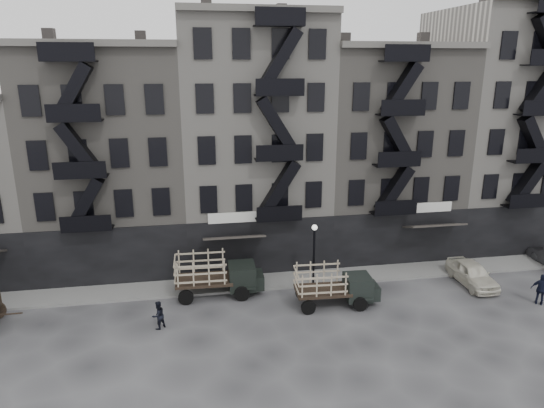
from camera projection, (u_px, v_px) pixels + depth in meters
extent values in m
plane|color=#38383A|center=(275.00, 309.00, 28.81)|extent=(140.00, 140.00, 0.00)
cube|color=slate|center=(265.00, 281.00, 32.34)|extent=(55.00, 2.50, 0.15)
cube|color=slate|center=(113.00, 159.00, 34.53)|extent=(10.00, 10.00, 15.00)
cube|color=black|center=(110.00, 257.00, 31.40)|extent=(10.00, 0.35, 4.00)
cube|color=#595651|center=(87.00, 43.00, 27.49)|extent=(10.00, 0.50, 0.40)
cube|color=#4C4744|center=(54.00, 39.00, 31.76)|extent=(0.70, 0.70, 1.20)
cube|color=#4C4744|center=(140.00, 40.00, 32.65)|extent=(0.70, 0.70, 1.20)
cube|color=#ABA69D|center=(252.00, 141.00, 35.87)|extent=(10.00, 10.00, 17.00)
cube|color=black|center=(262.00, 247.00, 33.02)|extent=(10.00, 0.35, 4.00)
cube|color=#595651|center=(261.00, 8.00, 28.55)|extent=(10.00, 0.50, 0.40)
cube|color=#4C4744|center=(206.00, 9.00, 32.82)|extent=(0.70, 0.70, 1.20)
cube|color=#4C4744|center=(286.00, 10.00, 33.71)|extent=(0.70, 0.70, 1.20)
cube|color=slate|center=(379.00, 151.00, 37.77)|extent=(10.00, 10.00, 15.00)
cube|color=black|center=(400.00, 239.00, 34.64)|extent=(10.00, 0.35, 4.00)
cube|color=#595651|center=(417.00, 45.00, 30.73)|extent=(10.00, 0.50, 0.40)
cube|color=#4C4744|center=(346.00, 41.00, 35.00)|extent=(0.70, 0.70, 1.20)
cube|color=#4C4744|center=(418.00, 42.00, 35.90)|extent=(0.70, 0.70, 1.20)
cube|color=#ABA69D|center=(498.00, 129.00, 38.97)|extent=(10.00, 10.00, 18.00)
cube|color=black|center=(526.00, 231.00, 36.27)|extent=(10.00, 0.35, 4.00)
cube|color=#4C4744|center=(544.00, 1.00, 36.67)|extent=(0.70, 0.70, 1.20)
cylinder|color=black|center=(314.00, 258.00, 31.19)|extent=(0.14, 0.14, 4.00)
sphere|color=silver|center=(315.00, 227.00, 30.60)|extent=(0.36, 0.36, 0.36)
cube|color=black|center=(204.00, 280.00, 30.24)|extent=(3.55, 2.15, 0.19)
cube|color=black|center=(242.00, 276.00, 30.53)|extent=(1.70, 1.90, 1.54)
cube|color=black|center=(257.00, 280.00, 30.74)|extent=(0.86, 1.56, 0.93)
cylinder|color=black|center=(242.00, 294.00, 29.74)|extent=(0.93, 0.25, 0.93)
cylinder|color=black|center=(239.00, 280.00, 31.70)|extent=(0.93, 0.25, 0.93)
cylinder|color=black|center=(186.00, 298.00, 29.28)|extent=(0.93, 0.25, 0.93)
cylinder|color=black|center=(187.00, 283.00, 31.23)|extent=(0.93, 0.25, 0.93)
cube|color=black|center=(322.00, 290.00, 29.03)|extent=(3.30, 2.04, 0.17)
cube|color=black|center=(358.00, 287.00, 29.26)|extent=(1.59, 1.77, 1.42)
cube|color=black|center=(371.00, 290.00, 29.44)|extent=(0.82, 1.45, 0.85)
cylinder|color=black|center=(360.00, 304.00, 28.53)|extent=(0.86, 0.25, 0.85)
cylinder|color=black|center=(351.00, 290.00, 30.33)|extent=(0.86, 0.25, 0.85)
cylinder|color=black|center=(308.00, 308.00, 28.16)|extent=(0.86, 0.25, 0.85)
cylinder|color=black|center=(302.00, 293.00, 29.96)|extent=(0.86, 0.25, 0.85)
imported|color=beige|center=(472.00, 273.00, 31.92)|extent=(1.80, 4.45, 1.51)
imported|color=black|center=(158.00, 315.00, 26.56)|extent=(0.99, 0.97, 1.61)
imported|color=black|center=(541.00, 290.00, 29.18)|extent=(1.19, 1.09, 1.95)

